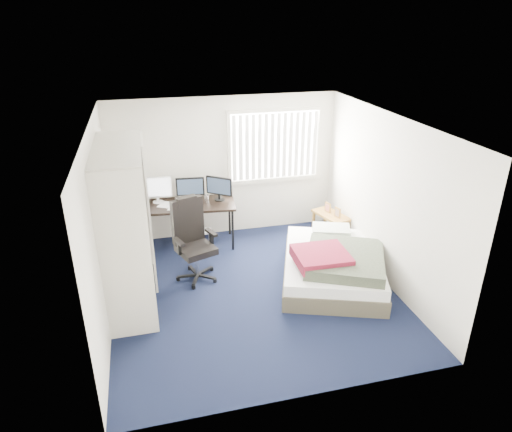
{
  "coord_description": "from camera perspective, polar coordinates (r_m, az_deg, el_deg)",
  "views": [
    {
      "loc": [
        -1.36,
        -5.53,
        3.75
      ],
      "look_at": [
        0.14,
        0.4,
        1.02
      ],
      "focal_mm": 32.0,
      "sensor_mm": 36.0,
      "label": 1
    }
  ],
  "objects": [
    {
      "name": "ground",
      "position": [
        6.82,
        -0.31,
        -9.34
      ],
      "size": [
        4.2,
        4.2,
        0.0
      ],
      "primitive_type": "plane",
      "color": "black",
      "rests_on": "ground"
    },
    {
      "name": "closet",
      "position": [
        6.28,
        -15.91,
        0.6
      ],
      "size": [
        0.64,
        1.84,
        2.22
      ],
      "color": "beige",
      "rests_on": "ground"
    },
    {
      "name": "bed",
      "position": [
        7.03,
        9.66,
        -5.99
      ],
      "size": [
        2.02,
        2.31,
        0.64
      ],
      "color": "#454032",
      "rests_on": "ground"
    },
    {
      "name": "office_chair",
      "position": [
        7.0,
        -7.82,
        -3.97
      ],
      "size": [
        0.77,
        0.77,
        1.28
      ],
      "color": "black",
      "rests_on": "ground"
    },
    {
      "name": "desk",
      "position": [
        7.89,
        -8.48,
        1.79
      ],
      "size": [
        1.65,
        0.9,
        1.24
      ],
      "color": "black",
      "rests_on": "ground"
    },
    {
      "name": "window_assembly",
      "position": [
        8.19,
        2.38,
        8.77
      ],
      "size": [
        1.72,
        0.09,
        1.32
      ],
      "color": "white",
      "rests_on": "ground"
    },
    {
      "name": "pine_box",
      "position": [
        6.4,
        -14.52,
        -11.18
      ],
      "size": [
        0.4,
        0.31,
        0.28
      ],
      "primitive_type": "cube",
      "rotation": [
        0.0,
        0.0,
        -0.09
      ],
      "color": "#A28351",
      "rests_on": "ground"
    },
    {
      "name": "footstool",
      "position": [
        8.14,
        -6.55,
        -2.15
      ],
      "size": [
        0.31,
        0.25,
        0.24
      ],
      "color": "white",
      "rests_on": "ground"
    },
    {
      "name": "nightstand",
      "position": [
        8.22,
        9.37,
        -0.17
      ],
      "size": [
        0.55,
        0.79,
        0.67
      ],
      "color": "brown",
      "rests_on": "ground"
    },
    {
      "name": "room_shell",
      "position": [
        6.12,
        -0.34,
        2.55
      ],
      "size": [
        4.2,
        4.2,
        4.2
      ],
      "color": "silver",
      "rests_on": "ground"
    }
  ]
}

